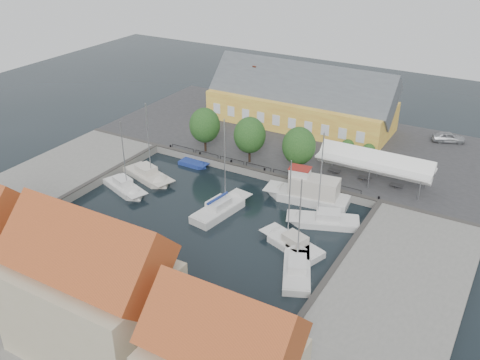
{
  "coord_description": "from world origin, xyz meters",
  "views": [
    {
      "loc": [
        29.07,
        -44.42,
        31.57
      ],
      "look_at": [
        0.0,
        6.0,
        1.5
      ],
      "focal_mm": 40.0,
      "sensor_mm": 36.0,
      "label": 1
    }
  ],
  "objects_px": {
    "center_sailboat": "(221,210)",
    "east_boat_b": "(293,245)",
    "trawler": "(310,194)",
    "east_boat_a": "(325,222)",
    "car_red": "(251,137)",
    "launch_nw": "(193,165)",
    "west_boat_b": "(148,176)",
    "car_silver": "(449,137)",
    "launch_sw": "(62,222)",
    "west_boat_c": "(125,189)",
    "warehouse": "(298,102)",
    "tent_canopy": "(375,163)",
    "east_boat_c": "(297,270)"
  },
  "relations": [
    {
      "from": "tent_canopy",
      "to": "center_sailboat",
      "type": "xyz_separation_m",
      "value": [
        -13.26,
        -14.24,
        -3.32
      ]
    },
    {
      "from": "east_boat_a",
      "to": "center_sailboat",
      "type": "bearing_deg",
      "value": -161.71
    },
    {
      "from": "car_silver",
      "to": "trawler",
      "type": "xyz_separation_m",
      "value": [
        -11.1,
        -24.31,
        -0.76
      ]
    },
    {
      "from": "car_silver",
      "to": "east_boat_c",
      "type": "distance_m",
      "value": 38.36
    },
    {
      "from": "east_boat_a",
      "to": "launch_nw",
      "type": "relative_size",
      "value": 2.7
    },
    {
      "from": "center_sailboat",
      "to": "east_boat_a",
      "type": "bearing_deg",
      "value": 18.29
    },
    {
      "from": "east_boat_a",
      "to": "west_boat_c",
      "type": "bearing_deg",
      "value": -168.32
    },
    {
      "from": "launch_nw",
      "to": "east_boat_b",
      "type": "bearing_deg",
      "value": -29.01
    },
    {
      "from": "center_sailboat",
      "to": "launch_nw",
      "type": "bearing_deg",
      "value": 138.11
    },
    {
      "from": "launch_sw",
      "to": "launch_nw",
      "type": "xyz_separation_m",
      "value": [
        4.23,
        19.57,
        -0.0
      ]
    },
    {
      "from": "car_red",
      "to": "launch_nw",
      "type": "height_order",
      "value": "car_red"
    },
    {
      "from": "center_sailboat",
      "to": "trawler",
      "type": "distance_m",
      "value": 10.89
    },
    {
      "from": "tent_canopy",
      "to": "launch_sw",
      "type": "xyz_separation_m",
      "value": [
        -27.37,
        -24.95,
        -3.59
      ]
    },
    {
      "from": "launch_sw",
      "to": "east_boat_c",
      "type": "bearing_deg",
      "value": 10.47
    },
    {
      "from": "center_sailboat",
      "to": "west_boat_b",
      "type": "height_order",
      "value": "center_sailboat"
    },
    {
      "from": "west_boat_c",
      "to": "east_boat_b",
      "type": "bearing_deg",
      "value": -2.24
    },
    {
      "from": "east_boat_a",
      "to": "car_red",
      "type": "bearing_deg",
      "value": 140.33
    },
    {
      "from": "car_silver",
      "to": "launch_nw",
      "type": "height_order",
      "value": "car_silver"
    },
    {
      "from": "tent_canopy",
      "to": "east_boat_c",
      "type": "distance_m",
      "value": 20.39
    },
    {
      "from": "car_silver",
      "to": "east_boat_c",
      "type": "xyz_separation_m",
      "value": [
        -6.61,
        -37.76,
        -1.52
      ]
    },
    {
      "from": "warehouse",
      "to": "west_boat_c",
      "type": "height_order",
      "value": "warehouse"
    },
    {
      "from": "east_boat_a",
      "to": "west_boat_b",
      "type": "relative_size",
      "value": 1.04
    },
    {
      "from": "west_boat_c",
      "to": "west_boat_b",
      "type": "bearing_deg",
      "value": 84.34
    },
    {
      "from": "east_boat_a",
      "to": "east_boat_b",
      "type": "relative_size",
      "value": 1.12
    },
    {
      "from": "car_silver",
      "to": "east_boat_b",
      "type": "height_order",
      "value": "east_boat_b"
    },
    {
      "from": "trawler",
      "to": "center_sailboat",
      "type": "bearing_deg",
      "value": -135.59
    },
    {
      "from": "west_boat_c",
      "to": "launch_sw",
      "type": "distance_m",
      "value": 9.43
    },
    {
      "from": "east_boat_b",
      "to": "car_silver",
      "type": "bearing_deg",
      "value": 75.67
    },
    {
      "from": "trawler",
      "to": "east_boat_a",
      "type": "xyz_separation_m",
      "value": [
        3.51,
        -3.88,
        -0.75
      ]
    },
    {
      "from": "trawler",
      "to": "launch_nw",
      "type": "bearing_deg",
      "value": 175.95
    },
    {
      "from": "east_boat_a",
      "to": "west_boat_c",
      "type": "height_order",
      "value": "east_boat_a"
    },
    {
      "from": "car_red",
      "to": "west_boat_b",
      "type": "relative_size",
      "value": 0.34
    },
    {
      "from": "tent_canopy",
      "to": "west_boat_c",
      "type": "xyz_separation_m",
      "value": [
        -26.45,
        -15.57,
        -3.42
      ]
    },
    {
      "from": "tent_canopy",
      "to": "car_red",
      "type": "height_order",
      "value": "tent_canopy"
    },
    {
      "from": "car_red",
      "to": "launch_sw",
      "type": "xyz_separation_m",
      "value": [
        -8.14,
        -28.74,
        -1.53
      ]
    },
    {
      "from": "warehouse",
      "to": "car_silver",
      "type": "xyz_separation_m",
      "value": [
        22.2,
        3.82,
        -2.65
      ]
    },
    {
      "from": "launch_sw",
      "to": "east_boat_a",
      "type": "bearing_deg",
      "value": 29.63
    },
    {
      "from": "center_sailboat",
      "to": "trawler",
      "type": "xyz_separation_m",
      "value": [
        7.77,
        7.61,
        0.65
      ]
    },
    {
      "from": "east_boat_a",
      "to": "warehouse",
      "type": "bearing_deg",
      "value": 120.95
    },
    {
      "from": "west_boat_c",
      "to": "launch_sw",
      "type": "height_order",
      "value": "west_boat_c"
    },
    {
      "from": "east_boat_a",
      "to": "east_boat_b",
      "type": "height_order",
      "value": "east_boat_a"
    },
    {
      "from": "car_red",
      "to": "launch_nw",
      "type": "bearing_deg",
      "value": -137.88
    },
    {
      "from": "center_sailboat",
      "to": "east_boat_b",
      "type": "distance_m",
      "value": 10.38
    },
    {
      "from": "tent_canopy",
      "to": "center_sailboat",
      "type": "bearing_deg",
      "value": -132.97
    },
    {
      "from": "center_sailboat",
      "to": "trawler",
      "type": "relative_size",
      "value": 1.13
    },
    {
      "from": "center_sailboat",
      "to": "launch_sw",
      "type": "height_order",
      "value": "center_sailboat"
    },
    {
      "from": "warehouse",
      "to": "west_boat_b",
      "type": "distance_m",
      "value": 27.36
    },
    {
      "from": "center_sailboat",
      "to": "launch_sw",
      "type": "xyz_separation_m",
      "value": [
        -14.1,
        -10.71,
        -0.27
      ]
    },
    {
      "from": "east_boat_c",
      "to": "launch_nw",
      "type": "distance_m",
      "value": 26.56
    },
    {
      "from": "tent_canopy",
      "to": "east_boat_c",
      "type": "bearing_deg",
      "value": -92.88
    }
  ]
}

